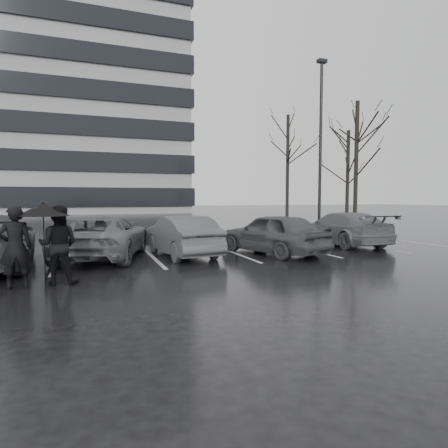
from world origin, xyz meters
name	(u,v)px	position (x,y,z in m)	size (l,w,h in m)	color
ground	(243,265)	(0.00, 0.00, 0.00)	(160.00, 160.00, 0.00)	black
car_main	(273,233)	(1.76, 1.58, 0.70)	(1.64, 4.08, 1.39)	black
car_west_a	(181,236)	(-1.25, 2.27, 0.66)	(1.39, 3.98, 1.31)	#313133
car_west_b	(104,237)	(-3.66, 2.71, 0.66)	(2.20, 4.77, 1.32)	#464648
car_east	(341,228)	(5.49, 2.81, 0.67)	(1.87, 4.59, 1.33)	#464648
pedestrian_left	(15,247)	(-5.55, -0.99, 0.87)	(0.64, 0.42, 1.75)	black
pedestrian_right	(58,245)	(-4.74, -0.83, 0.87)	(0.84, 0.66, 1.73)	black
umbrella	(43,210)	(-5.02, -0.91, 1.65)	(1.07, 1.07, 1.81)	black
lamp_post	(320,155)	(7.65, 7.56, 4.20)	(0.50, 0.50, 9.18)	#939396
stall_stripes	(193,254)	(-0.80, 2.50, 0.00)	(19.72, 5.00, 0.00)	#ABABAE
tree_east	(356,165)	(12.00, 10.00, 4.00)	(0.26, 0.26, 8.00)	black
tree_ne	(348,177)	(14.50, 14.00, 3.50)	(0.26, 0.26, 7.00)	black
tree_north	(288,169)	(11.00, 17.00, 4.25)	(0.26, 0.26, 8.50)	black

